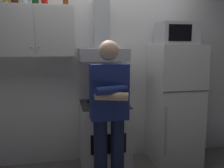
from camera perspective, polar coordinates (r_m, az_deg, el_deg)
back_wall_tiled at (r=3.42m, az=-1.93°, el=4.85°), size 4.80×0.10×2.70m
upper_cabinet at (r=3.16m, az=-17.01°, el=11.40°), size 0.90×0.37×0.60m
stove_oven at (r=3.27m, az=-1.73°, el=-11.88°), size 0.60×0.62×0.87m
range_hood at (r=3.18m, az=-2.20°, el=9.01°), size 0.60×0.44×0.75m
refrigerator at (r=3.43m, az=14.14°, el=-4.70°), size 0.60×0.62×1.60m
microwave at (r=3.36m, az=14.62°, el=11.16°), size 0.48×0.37×0.28m
person_standing at (r=2.54m, az=-0.68°, el=-6.85°), size 0.38×0.33×1.64m
cooking_pot at (r=3.03m, az=1.02°, el=-3.81°), size 0.30×0.20×0.10m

